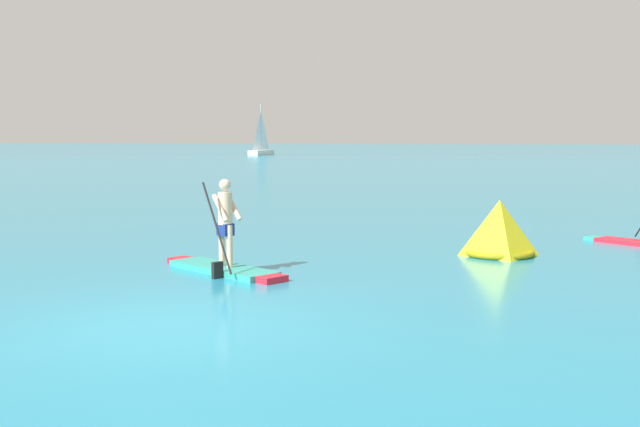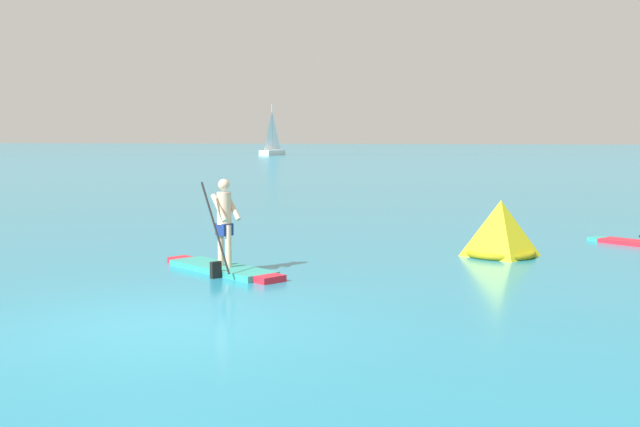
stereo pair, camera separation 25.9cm
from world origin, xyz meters
The scene contains 4 objects.
ground centered at (0.00, 0.00, 0.00)m, with size 440.00×440.00×0.00m, color teal.
paddleboarder_mid_center centered at (-0.58, 3.94, 0.33)m, with size 2.80×2.09×1.74m.
race_marker_buoy centered at (4.39, 7.02, 0.51)m, with size 1.50×1.50×1.16m.
sailboat_left_horizon centered at (-23.64, 85.72, 0.88)m, with size 2.15×5.22×6.57m.
Camera 2 is at (4.19, -9.09, 2.49)m, focal length 42.70 mm.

